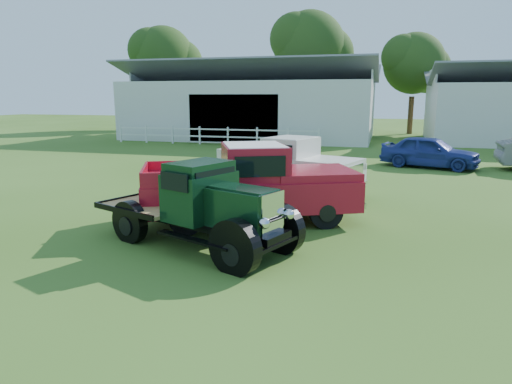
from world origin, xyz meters
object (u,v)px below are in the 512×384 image
(white_pickup, at_px, (288,166))
(misc_car_blue, at_px, (430,152))
(red_pickup, at_px, (250,183))
(vintage_flatbed, at_px, (197,204))

(white_pickup, height_order, misc_car_blue, white_pickup)
(red_pickup, relative_size, white_pickup, 1.12)
(red_pickup, xyz_separation_m, misc_car_blue, (5.24, 10.95, -0.29))
(vintage_flatbed, distance_m, misc_car_blue, 14.30)
(red_pickup, xyz_separation_m, white_pickup, (0.18, 3.87, -0.10))
(vintage_flatbed, relative_size, red_pickup, 0.84)
(vintage_flatbed, bearing_deg, white_pickup, 104.75)
(misc_car_blue, bearing_deg, red_pickup, 171.99)
(white_pickup, bearing_deg, vintage_flatbed, -77.90)
(vintage_flatbed, xyz_separation_m, red_pickup, (0.55, 2.13, 0.09))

